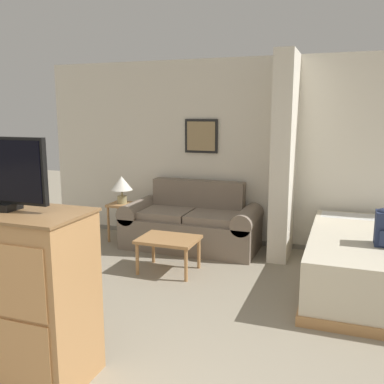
{
  "coord_description": "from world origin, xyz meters",
  "views": [
    {
      "loc": [
        1.16,
        -1.45,
        1.86
      ],
      "look_at": [
        -0.32,
        2.64,
        1.05
      ],
      "focal_mm": 40.0,
      "sensor_mm": 36.0,
      "label": 1
    }
  ],
  "objects_px": {
    "tv_dresser": "(8,293)",
    "table_lamp": "(122,185)",
    "couch": "(192,224)",
    "coffee_table": "(169,242)"
  },
  "relations": [
    {
      "from": "coffee_table",
      "to": "table_lamp",
      "type": "height_order",
      "value": "table_lamp"
    },
    {
      "from": "table_lamp",
      "to": "tv_dresser",
      "type": "distance_m",
      "value": 3.27
    },
    {
      "from": "table_lamp",
      "to": "tv_dresser",
      "type": "height_order",
      "value": "tv_dresser"
    },
    {
      "from": "couch",
      "to": "tv_dresser",
      "type": "distance_m",
      "value": 3.22
    },
    {
      "from": "table_lamp",
      "to": "tv_dresser",
      "type": "xyz_separation_m",
      "value": [
        0.84,
        -3.16,
        -0.23
      ]
    },
    {
      "from": "table_lamp",
      "to": "tv_dresser",
      "type": "relative_size",
      "value": 0.33
    },
    {
      "from": "tv_dresser",
      "to": "table_lamp",
      "type": "bearing_deg",
      "value": 104.85
    },
    {
      "from": "couch",
      "to": "tv_dresser",
      "type": "height_order",
      "value": "tv_dresser"
    },
    {
      "from": "coffee_table",
      "to": "tv_dresser",
      "type": "height_order",
      "value": "tv_dresser"
    },
    {
      "from": "coffee_table",
      "to": "table_lamp",
      "type": "bearing_deg",
      "value": 140.28
    }
  ]
}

